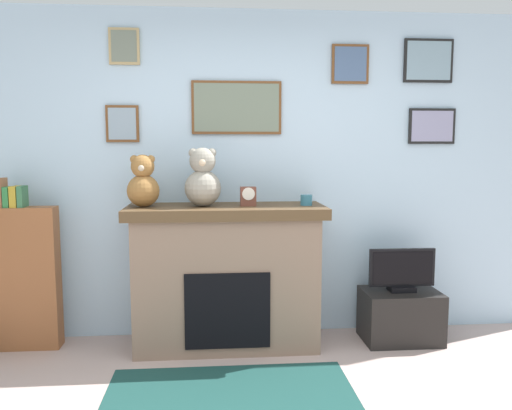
{
  "coord_description": "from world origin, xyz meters",
  "views": [
    {
      "loc": [
        -0.32,
        -2.13,
        1.53
      ],
      "look_at": [
        -0.0,
        1.67,
        1.09
      ],
      "focal_mm": 35.56,
      "sensor_mm": 36.0,
      "label": 1
    }
  ],
  "objects_px": {
    "candle_jar": "(306,200)",
    "fireplace": "(226,275)",
    "teddy_bear_brown": "(143,183)",
    "tv_stand": "(400,316)",
    "bookshelf": "(28,274)",
    "television": "(402,271)",
    "mantel_clock": "(248,196)",
    "teddy_bear_grey": "(203,180)"
  },
  "relations": [
    {
      "from": "fireplace",
      "to": "teddy_bear_brown",
      "type": "height_order",
      "value": "teddy_bear_brown"
    },
    {
      "from": "bookshelf",
      "to": "mantel_clock",
      "type": "xyz_separation_m",
      "value": [
        1.66,
        -0.09,
        0.59
      ]
    },
    {
      "from": "television",
      "to": "teddy_bear_grey",
      "type": "bearing_deg",
      "value": 179.52
    },
    {
      "from": "candle_jar",
      "to": "teddy_bear_brown",
      "type": "relative_size",
      "value": 0.23
    },
    {
      "from": "candle_jar",
      "to": "teddy_bear_grey",
      "type": "xyz_separation_m",
      "value": [
        -0.78,
        -0.0,
        0.16
      ]
    },
    {
      "from": "candle_jar",
      "to": "fireplace",
      "type": "bearing_deg",
      "value": 178.34
    },
    {
      "from": "teddy_bear_brown",
      "to": "teddy_bear_grey",
      "type": "distance_m",
      "value": 0.44
    },
    {
      "from": "teddy_bear_brown",
      "to": "teddy_bear_grey",
      "type": "height_order",
      "value": "teddy_bear_grey"
    },
    {
      "from": "fireplace",
      "to": "teddy_bear_grey",
      "type": "height_order",
      "value": "teddy_bear_grey"
    },
    {
      "from": "fireplace",
      "to": "mantel_clock",
      "type": "height_order",
      "value": "mantel_clock"
    },
    {
      "from": "fireplace",
      "to": "bookshelf",
      "type": "xyz_separation_m",
      "value": [
        -1.5,
        0.07,
        0.02
      ]
    },
    {
      "from": "fireplace",
      "to": "mantel_clock",
      "type": "bearing_deg",
      "value": -6.63
    },
    {
      "from": "bookshelf",
      "to": "mantel_clock",
      "type": "relative_size",
      "value": 9.1
    },
    {
      "from": "television",
      "to": "fireplace",
      "type": "bearing_deg",
      "value": 178.7
    },
    {
      "from": "bookshelf",
      "to": "candle_jar",
      "type": "distance_m",
      "value": 2.18
    },
    {
      "from": "tv_stand",
      "to": "candle_jar",
      "type": "relative_size",
      "value": 6.64
    },
    {
      "from": "mantel_clock",
      "to": "bookshelf",
      "type": "bearing_deg",
      "value": 176.92
    },
    {
      "from": "teddy_bear_grey",
      "to": "teddy_bear_brown",
      "type": "bearing_deg",
      "value": 179.99
    },
    {
      "from": "fireplace",
      "to": "teddy_bear_brown",
      "type": "bearing_deg",
      "value": -178.29
    },
    {
      "from": "bookshelf",
      "to": "teddy_bear_brown",
      "type": "bearing_deg",
      "value": -5.7
    },
    {
      "from": "television",
      "to": "candle_jar",
      "type": "xyz_separation_m",
      "value": [
        -0.76,
        0.01,
        0.57
      ]
    },
    {
      "from": "bookshelf",
      "to": "teddy_bear_brown",
      "type": "height_order",
      "value": "teddy_bear_brown"
    },
    {
      "from": "tv_stand",
      "to": "teddy_bear_grey",
      "type": "distance_m",
      "value": 1.89
    },
    {
      "from": "fireplace",
      "to": "tv_stand",
      "type": "distance_m",
      "value": 1.42
    },
    {
      "from": "fireplace",
      "to": "teddy_bear_grey",
      "type": "bearing_deg",
      "value": -173.92
    },
    {
      "from": "mantel_clock",
      "to": "teddy_bear_grey",
      "type": "distance_m",
      "value": 0.36
    },
    {
      "from": "fireplace",
      "to": "mantel_clock",
      "type": "xyz_separation_m",
      "value": [
        0.17,
        -0.02,
        0.61
      ]
    },
    {
      "from": "mantel_clock",
      "to": "tv_stand",
      "type": "bearing_deg",
      "value": -0.5
    },
    {
      "from": "teddy_bear_brown",
      "to": "tv_stand",
      "type": "bearing_deg",
      "value": -0.34
    },
    {
      "from": "bookshelf",
      "to": "candle_jar",
      "type": "xyz_separation_m",
      "value": [
        2.11,
        -0.09,
        0.56
      ]
    },
    {
      "from": "bookshelf",
      "to": "television",
      "type": "height_order",
      "value": "bookshelf"
    },
    {
      "from": "fireplace",
      "to": "teddy_bear_grey",
      "type": "distance_m",
      "value": 0.75
    },
    {
      "from": "tv_stand",
      "to": "candle_jar",
      "type": "distance_m",
      "value": 1.2
    },
    {
      "from": "candle_jar",
      "to": "mantel_clock",
      "type": "height_order",
      "value": "mantel_clock"
    },
    {
      "from": "mantel_clock",
      "to": "teddy_bear_grey",
      "type": "height_order",
      "value": "teddy_bear_grey"
    },
    {
      "from": "bookshelf",
      "to": "tv_stand",
      "type": "height_order",
      "value": "bookshelf"
    },
    {
      "from": "fireplace",
      "to": "candle_jar",
      "type": "relative_size",
      "value": 16.61
    },
    {
      "from": "television",
      "to": "candle_jar",
      "type": "bearing_deg",
      "value": 178.99
    },
    {
      "from": "tv_stand",
      "to": "teddy_bear_grey",
      "type": "relative_size",
      "value": 1.36
    },
    {
      "from": "teddy_bear_grey",
      "to": "mantel_clock",
      "type": "bearing_deg",
      "value": -0.18
    },
    {
      "from": "television",
      "to": "teddy_bear_brown",
      "type": "distance_m",
      "value": 2.1
    },
    {
      "from": "television",
      "to": "tv_stand",
      "type": "bearing_deg",
      "value": 90.0
    }
  ]
}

